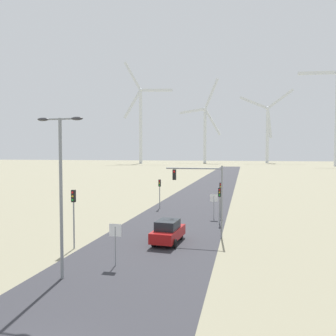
% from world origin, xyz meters
% --- Properties ---
extents(road_surface, '(10.00, 240.00, 0.01)m').
position_xyz_m(road_surface, '(0.00, 48.00, 0.00)').
color(road_surface, '#2D2D33').
rests_on(road_surface, ground).
extents(streetlamp, '(2.79, 0.32, 9.09)m').
position_xyz_m(streetlamp, '(-3.18, 7.66, 5.74)').
color(streetlamp, gray).
rests_on(streetlamp, ground).
extents(stop_sign_near, '(0.81, 0.07, 2.66)m').
position_xyz_m(stop_sign_near, '(-1.05, 10.34, 1.86)').
color(stop_sign_near, gray).
rests_on(stop_sign_near, ground).
extents(stop_sign_far, '(0.81, 0.07, 2.67)m').
position_xyz_m(stop_sign_far, '(3.67, 26.59, 1.87)').
color(stop_sign_far, gray).
rests_on(stop_sign_far, ground).
extents(traffic_light_post_near_left, '(0.28, 0.33, 4.38)m').
position_xyz_m(traffic_light_post_near_left, '(-5.45, 13.06, 3.20)').
color(traffic_light_post_near_left, gray).
rests_on(traffic_light_post_near_left, ground).
extents(traffic_light_post_near_right, '(0.28, 0.34, 3.82)m').
position_xyz_m(traffic_light_post_near_right, '(4.30, 27.88, 2.80)').
color(traffic_light_post_near_right, gray).
rests_on(traffic_light_post_near_right, ground).
extents(traffic_light_post_mid_left, '(0.28, 0.34, 3.73)m').
position_xyz_m(traffic_light_post_mid_left, '(-3.70, 31.66, 2.73)').
color(traffic_light_post_mid_left, gray).
rests_on(traffic_light_post_mid_left, ground).
extents(traffic_light_post_mid_right, '(0.28, 0.34, 3.62)m').
position_xyz_m(traffic_light_post_mid_right, '(4.44, 24.28, 2.66)').
color(traffic_light_post_mid_right, gray).
rests_on(traffic_light_post_mid_right, ground).
extents(traffic_light_mast_overhead, '(4.81, 0.35, 6.06)m').
position_xyz_m(traffic_light_mast_overhead, '(3.38, 18.53, 4.34)').
color(traffic_light_mast_overhead, gray).
rests_on(traffic_light_mast_overhead, ground).
extents(car_approaching, '(2.11, 4.22, 1.83)m').
position_xyz_m(car_approaching, '(0.99, 16.17, 0.91)').
color(car_approaching, maroon).
rests_on(car_approaching, ground).
extents(wind_turbine_far_left, '(33.82, 5.44, 70.01)m').
position_xyz_m(wind_turbine_far_left, '(-62.82, 207.59, 31.11)').
color(wind_turbine_far_left, silver).
rests_on(wind_turbine_far_left, ground).
extents(wind_turbine_left, '(33.39, 16.43, 61.08)m').
position_xyz_m(wind_turbine_left, '(-21.58, 234.69, 25.72)').
color(wind_turbine_left, silver).
rests_on(wind_turbine_left, ground).
extents(wind_turbine_center, '(37.68, 2.60, 52.80)m').
position_xyz_m(wind_turbine_center, '(23.09, 237.68, 25.13)').
color(wind_turbine_center, silver).
rests_on(wind_turbine_center, ground).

